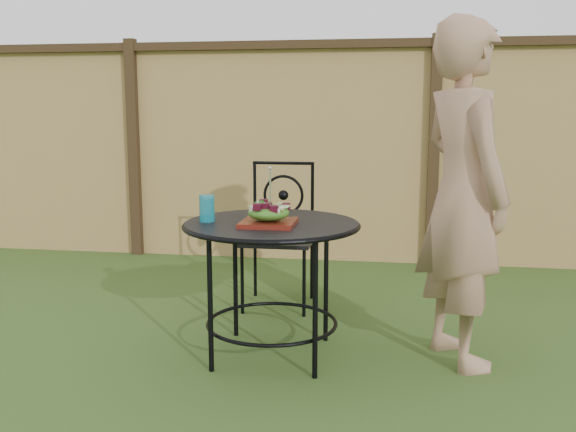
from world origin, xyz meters
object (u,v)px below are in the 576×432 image
object	(u,v)px
patio_chair	(280,230)
salad_plate	(269,223)
patio_table	(272,248)
diner	(463,194)

from	to	relation	value
patio_chair	salad_plate	distance (m)	1.04
patio_table	salad_plate	size ratio (longest dim) A/B	3.42
patio_chair	patio_table	bearing A→B (deg)	-82.77
patio_table	diner	world-z (taller)	diner
patio_table	diner	bearing A→B (deg)	5.94
diner	salad_plate	bearing A→B (deg)	76.65
patio_table	patio_chair	xyz separation A→B (m)	(-0.12, 0.92, -0.08)
patio_chair	salad_plate	world-z (taller)	patio_chair
patio_chair	diner	size ratio (longest dim) A/B	0.54
diner	patio_chair	bearing A→B (deg)	28.46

